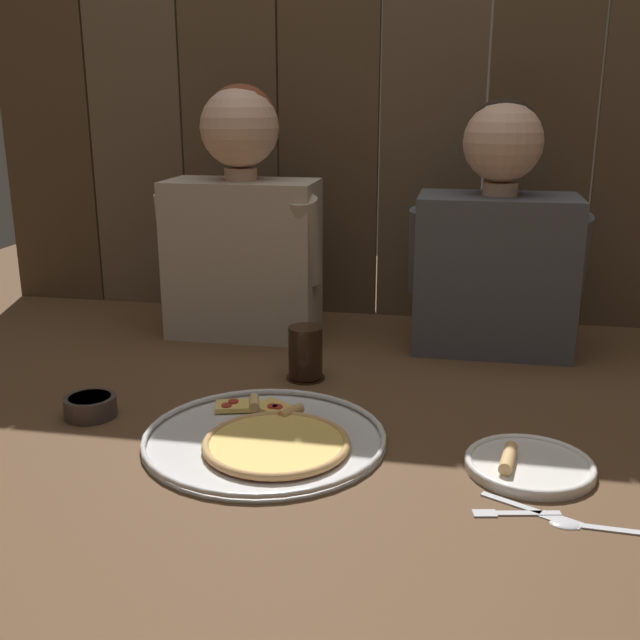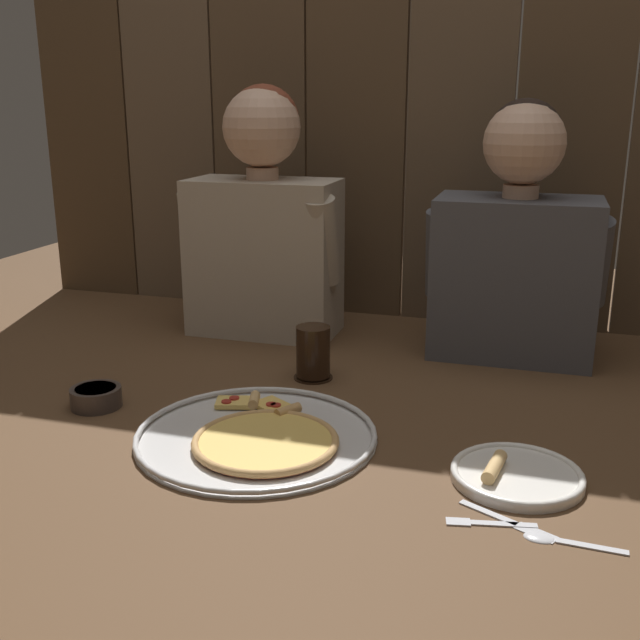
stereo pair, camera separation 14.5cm
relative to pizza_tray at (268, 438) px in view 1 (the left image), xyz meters
name	(u,v)px [view 1 (the left image)]	position (x,y,z in m)	size (l,w,h in m)	color
ground_plane	(325,429)	(0.09, 0.08, -0.01)	(3.20, 3.20, 0.00)	brown
pizza_tray	(268,438)	(0.00, 0.00, 0.00)	(0.44, 0.44, 0.03)	silver
dinner_plate	(529,464)	(0.45, -0.02, 0.00)	(0.21, 0.21, 0.03)	white
drinking_glass	(305,353)	(0.00, 0.33, 0.05)	(0.09, 0.09, 0.12)	black
dipping_bowl	(90,405)	(-0.37, 0.05, 0.01)	(0.10, 0.10, 0.04)	#3D332D
table_fork	(512,513)	(0.41, -0.16, -0.01)	(0.13, 0.04, 0.01)	silver
table_knife	(531,509)	(0.44, -0.15, -0.01)	(0.15, 0.08, 0.01)	silver
table_spoon	(582,524)	(0.51, -0.18, -0.01)	(0.14, 0.03, 0.01)	silver
diner_left	(242,220)	(-0.22, 0.62, 0.29)	(0.41, 0.21, 0.62)	#B2A38E
diner_right	(497,240)	(0.40, 0.62, 0.26)	(0.41, 0.22, 0.59)	#4C4C51
wooden_backdrop_wall	(381,91)	(0.09, 0.88, 0.60)	(2.19, 0.03, 1.21)	#4E3925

